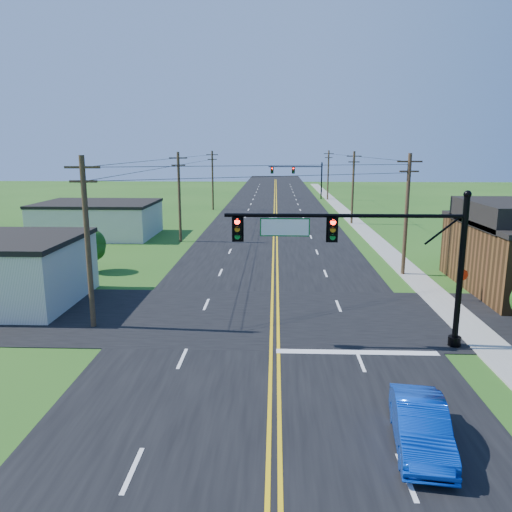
{
  "coord_description": "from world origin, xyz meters",
  "views": [
    {
      "loc": [
        0.14,
        -14.87,
        9.31
      ],
      "look_at": [
        -0.82,
        10.0,
        3.94
      ],
      "focal_mm": 35.0,
      "sensor_mm": 36.0,
      "label": 1
    }
  ],
  "objects_px": {
    "signal_mast_far": "(298,175)",
    "stop_sign": "(462,278)",
    "signal_mast_main": "(365,249)",
    "blue_car": "(421,427)"
  },
  "relations": [
    {
      "from": "signal_mast_far",
      "to": "blue_car",
      "type": "distance_m",
      "value": 80.56
    },
    {
      "from": "signal_mast_far",
      "to": "stop_sign",
      "type": "relative_size",
      "value": 5.37
    },
    {
      "from": "signal_mast_far",
      "to": "blue_car",
      "type": "relative_size",
      "value": 2.45
    },
    {
      "from": "signal_mast_far",
      "to": "stop_sign",
      "type": "xyz_separation_m",
      "value": [
        7.32,
        -64.59,
        -3.07
      ]
    },
    {
      "from": "signal_mast_main",
      "to": "stop_sign",
      "type": "distance_m",
      "value": 10.98
    },
    {
      "from": "signal_mast_main",
      "to": "blue_car",
      "type": "height_order",
      "value": "signal_mast_main"
    },
    {
      "from": "stop_sign",
      "to": "signal_mast_main",
      "type": "bearing_deg",
      "value": -148.29
    },
    {
      "from": "blue_car",
      "to": "stop_sign",
      "type": "distance_m",
      "value": 17.36
    },
    {
      "from": "stop_sign",
      "to": "blue_car",
      "type": "bearing_deg",
      "value": -126.96
    },
    {
      "from": "signal_mast_main",
      "to": "blue_car",
      "type": "xyz_separation_m",
      "value": [
        0.44,
        -8.47,
        -4.01
      ]
    }
  ]
}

